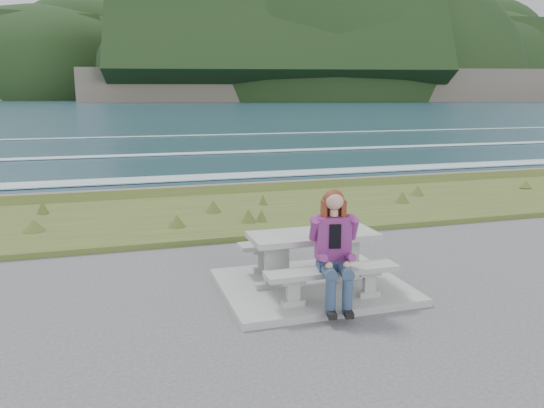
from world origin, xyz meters
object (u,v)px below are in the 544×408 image
object	(u,v)px
picnic_table	(313,244)
seated_woman	(335,265)
bench_seaward	(296,247)
bench_landward	(332,276)

from	to	relation	value
picnic_table	seated_woman	world-z (taller)	seated_woman
picnic_table	seated_woman	bearing A→B (deg)	-91.90
bench_seaward	bench_landward	bearing A→B (deg)	-90.00
picnic_table	seated_woman	size ratio (longest dim) A/B	1.21
picnic_table	bench_landward	distance (m)	0.74
seated_woman	picnic_table	bearing A→B (deg)	99.99
bench_landward	seated_woman	distance (m)	0.24
picnic_table	bench_seaward	size ratio (longest dim) A/B	1.00
bench_landward	seated_woman	xyz separation A→B (m)	(-0.03, -0.14, 0.20)
picnic_table	bench_landward	size ratio (longest dim) A/B	1.00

